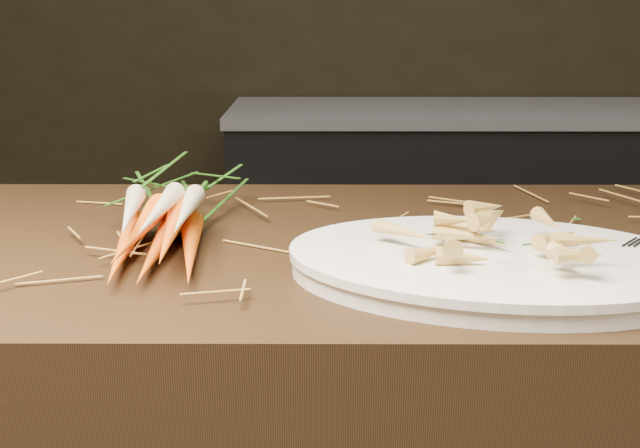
# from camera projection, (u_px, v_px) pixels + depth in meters

# --- Properties ---
(back_counter) EXTENTS (1.82, 0.62, 0.84)m
(back_counter) POSITION_uv_depth(u_px,v_px,m) (471.00, 217.00, 3.07)
(back_counter) COLOR black
(back_counter) RESTS_ON ground
(straw_bedding) EXTENTS (1.40, 0.60, 0.02)m
(straw_bedding) POSITION_uv_depth(u_px,v_px,m) (512.00, 235.00, 1.13)
(straw_bedding) COLOR olive
(straw_bedding) RESTS_ON main_counter
(root_veg_bunch) EXTENTS (0.17, 0.49, 0.09)m
(root_veg_bunch) POSITION_uv_depth(u_px,v_px,m) (171.00, 203.00, 1.15)
(root_veg_bunch) COLOR #E95100
(root_veg_bunch) RESTS_ON main_counter
(serving_platter) EXTENTS (0.54, 0.41, 0.03)m
(serving_platter) POSITION_uv_depth(u_px,v_px,m) (493.00, 268.00, 0.98)
(serving_platter) COLOR white
(serving_platter) RESTS_ON main_counter
(roasted_veg_heap) EXTENTS (0.27, 0.21, 0.06)m
(roasted_veg_heap) POSITION_uv_depth(u_px,v_px,m) (495.00, 236.00, 0.96)
(roasted_veg_heap) COLOR #A4783A
(roasted_veg_heap) RESTS_ON serving_platter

